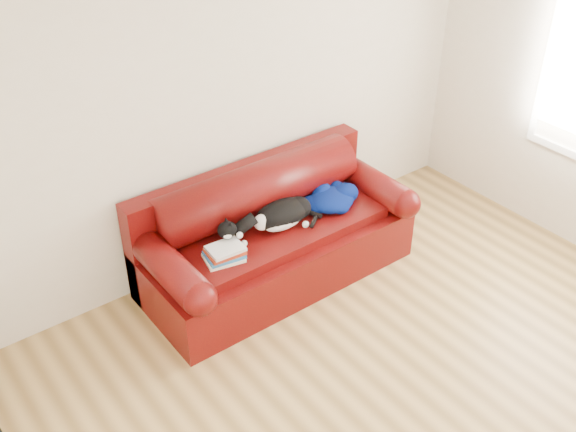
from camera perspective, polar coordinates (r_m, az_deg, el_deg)
name	(u,v)px	position (r m, az deg, el deg)	size (l,w,h in m)	color
ground	(414,390)	(4.60, 10.66, -14.25)	(4.50, 4.50, 0.00)	olive
room_shell	(462,159)	(3.65, 14.52, 4.72)	(4.52, 4.02, 2.61)	beige
sofa_base	(277,251)	(5.24, -0.95, -3.01)	(2.10, 0.90, 0.50)	#380208
sofa_back	(258,205)	(5.23, -2.56, 0.94)	(2.10, 1.01, 0.88)	#380208
book_stack	(225,253)	(4.72, -5.39, -3.17)	(0.30, 0.26, 0.10)	white
cat	(282,215)	(5.01, -0.51, 0.09)	(0.67, 0.32, 0.25)	black
blanket	(332,198)	(5.28, 3.71, 1.54)	(0.54, 0.44, 0.14)	#020E45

